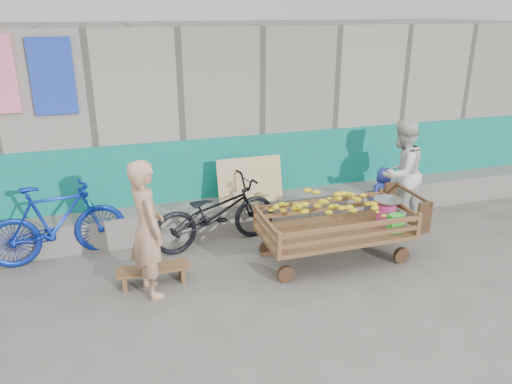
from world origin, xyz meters
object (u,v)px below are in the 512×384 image
object	(u,v)px
woman	(401,173)
bicycle_blue	(57,223)
banana_cart	(333,217)
bench	(153,272)
vendor_man	(147,229)
bicycle_dark	(215,213)
child	(383,194)

from	to	relation	value
woman	bicycle_blue	xyz separation A→B (m)	(-5.05, 0.32, -0.30)
woman	banana_cart	bearing A→B (deg)	4.62
bicycle_blue	bench	bearing A→B (deg)	-140.09
banana_cart	vendor_man	xyz separation A→B (m)	(-2.43, -0.09, 0.21)
woman	bicycle_blue	world-z (taller)	woman
banana_cart	bicycle_dark	xyz separation A→B (m)	(-1.39, 0.94, -0.14)
bench	woman	bearing A→B (deg)	10.30
bench	bicycle_blue	bearing A→B (deg)	137.65
banana_cart	vendor_man	bearing A→B (deg)	-177.79
bicycle_blue	bicycle_dark	bearing A→B (deg)	-103.10
bench	woman	world-z (taller)	woman
banana_cart	bench	world-z (taller)	banana_cart
banana_cart	child	bearing A→B (deg)	36.49
bicycle_dark	child	bearing A→B (deg)	-98.95
vendor_man	bicycle_dark	size ratio (longest dim) A/B	0.89
vendor_man	banana_cart	bearing A→B (deg)	-101.84
child	bicycle_blue	bearing A→B (deg)	-13.13
bicycle_dark	banana_cart	bearing A→B (deg)	-134.79
banana_cart	woman	distance (m)	1.75
bench	vendor_man	size ratio (longest dim) A/B	0.53
bench	woman	size ratio (longest dim) A/B	0.53
woman	child	world-z (taller)	woman
banana_cart	bench	distance (m)	2.43
woman	bicycle_blue	distance (m)	5.07
banana_cart	vendor_man	distance (m)	2.44
bench	bicycle_blue	xyz separation A→B (m)	(-1.13, 1.03, 0.38)
bench	child	size ratio (longest dim) A/B	1.02
banana_cart	vendor_man	world-z (taller)	vendor_man
child	vendor_man	bearing A→B (deg)	4.51
vendor_man	bench	bearing A→B (deg)	-26.57
vendor_man	child	bearing A→B (deg)	-87.71
vendor_man	child	distance (m)	4.00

